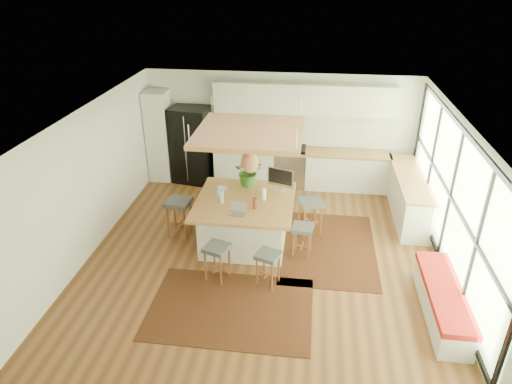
# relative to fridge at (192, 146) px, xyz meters

# --- Properties ---
(floor) EXTENTS (7.00, 7.00, 0.00)m
(floor) POSITION_rel_fridge_xyz_m (2.13, -3.15, -0.93)
(floor) COLOR brown
(floor) RESTS_ON ground
(ceiling) EXTENTS (7.00, 7.00, 0.00)m
(ceiling) POSITION_rel_fridge_xyz_m (2.13, -3.15, 1.78)
(ceiling) COLOR white
(ceiling) RESTS_ON ground
(wall_back) EXTENTS (6.50, 0.00, 6.50)m
(wall_back) POSITION_rel_fridge_xyz_m (2.13, 0.35, 0.42)
(wall_back) COLOR white
(wall_back) RESTS_ON ground
(wall_front) EXTENTS (6.50, 0.00, 6.50)m
(wall_front) POSITION_rel_fridge_xyz_m (2.13, -6.65, 0.42)
(wall_front) COLOR white
(wall_front) RESTS_ON ground
(wall_left) EXTENTS (0.00, 7.00, 7.00)m
(wall_left) POSITION_rel_fridge_xyz_m (-1.12, -3.15, 0.42)
(wall_left) COLOR white
(wall_left) RESTS_ON ground
(wall_right) EXTENTS (0.00, 7.00, 7.00)m
(wall_right) POSITION_rel_fridge_xyz_m (5.38, -3.15, 0.42)
(wall_right) COLOR white
(wall_right) RESTS_ON ground
(window_wall) EXTENTS (0.10, 6.20, 2.60)m
(window_wall) POSITION_rel_fridge_xyz_m (5.35, -3.15, 0.47)
(window_wall) COLOR black
(window_wall) RESTS_ON wall_right
(pantry) EXTENTS (0.55, 0.60, 2.25)m
(pantry) POSITION_rel_fridge_xyz_m (-0.82, 0.03, 0.20)
(pantry) COLOR silver
(pantry) RESTS_ON floor
(back_counter_base) EXTENTS (4.20, 0.60, 0.88)m
(back_counter_base) POSITION_rel_fridge_xyz_m (2.68, 0.03, -0.49)
(back_counter_base) COLOR silver
(back_counter_base) RESTS_ON floor
(back_counter_top) EXTENTS (4.24, 0.64, 0.05)m
(back_counter_top) POSITION_rel_fridge_xyz_m (2.68, 0.03, -0.03)
(back_counter_top) COLOR #A56D3A
(back_counter_top) RESTS_ON back_counter_base
(backsplash) EXTENTS (4.20, 0.02, 0.80)m
(backsplash) POSITION_rel_fridge_xyz_m (2.68, 0.33, 0.43)
(backsplash) COLOR white
(backsplash) RESTS_ON wall_back
(upper_cabinets) EXTENTS (4.20, 0.34, 0.70)m
(upper_cabinets) POSITION_rel_fridge_xyz_m (2.68, 0.17, 1.22)
(upper_cabinets) COLOR silver
(upper_cabinets) RESTS_ON wall_back
(range) EXTENTS (0.76, 0.62, 1.00)m
(range) POSITION_rel_fridge_xyz_m (2.43, 0.03, -0.43)
(range) COLOR #A5A5AA
(range) RESTS_ON floor
(right_counter_base) EXTENTS (0.60, 2.50, 0.88)m
(right_counter_base) POSITION_rel_fridge_xyz_m (5.06, -1.15, -0.49)
(right_counter_base) COLOR silver
(right_counter_base) RESTS_ON floor
(right_counter_top) EXTENTS (0.64, 2.54, 0.05)m
(right_counter_top) POSITION_rel_fridge_xyz_m (5.06, -1.15, -0.03)
(right_counter_top) COLOR #A56D3A
(right_counter_top) RESTS_ON right_counter_base
(window_bench) EXTENTS (0.52, 2.00, 0.50)m
(window_bench) POSITION_rel_fridge_xyz_m (5.08, -4.35, -0.68)
(window_bench) COLOR silver
(window_bench) RESTS_ON floor
(ceiling_panel) EXTENTS (1.86, 1.86, 0.80)m
(ceiling_panel) POSITION_rel_fridge_xyz_m (1.83, -2.75, 1.12)
(ceiling_panel) COLOR #A56D3A
(ceiling_panel) RESTS_ON ceiling
(rug_near) EXTENTS (2.60, 1.80, 0.01)m
(rug_near) POSITION_rel_fridge_xyz_m (1.78, -4.66, -0.92)
(rug_near) COLOR black
(rug_near) RESTS_ON floor
(rug_right) EXTENTS (1.80, 2.60, 0.01)m
(rug_right) POSITION_rel_fridge_xyz_m (3.35, -2.69, -0.92)
(rug_right) COLOR black
(rug_right) RESTS_ON floor
(fridge) EXTENTS (1.05, 0.88, 1.89)m
(fridge) POSITION_rel_fridge_xyz_m (0.00, 0.00, 0.00)
(fridge) COLOR black
(fridge) RESTS_ON floor
(island) EXTENTS (1.85, 1.85, 0.93)m
(island) POSITION_rel_fridge_xyz_m (1.72, -2.68, -0.46)
(island) COLOR #A56D3A
(island) RESTS_ON floor
(stool_near_left) EXTENTS (0.50, 0.50, 0.66)m
(stool_near_left) POSITION_rel_fridge_xyz_m (1.42, -3.91, -0.57)
(stool_near_left) COLOR #404347
(stool_near_left) RESTS_ON floor
(stool_near_right) EXTENTS (0.47, 0.47, 0.63)m
(stool_near_right) POSITION_rel_fridge_xyz_m (2.30, -3.95, -0.57)
(stool_near_right) COLOR #404347
(stool_near_right) RESTS_ON floor
(stool_right_front) EXTENTS (0.41, 0.41, 0.63)m
(stool_right_front) POSITION_rel_fridge_xyz_m (2.84, -3.01, -0.57)
(stool_right_front) COLOR #404347
(stool_right_front) RESTS_ON floor
(stool_right_back) EXTENTS (0.58, 0.58, 0.76)m
(stool_right_back) POSITION_rel_fridge_xyz_m (2.97, -2.19, -0.57)
(stool_right_back) COLOR #404347
(stool_right_back) RESTS_ON floor
(stool_left_side) EXTENTS (0.51, 0.51, 0.79)m
(stool_left_side) POSITION_rel_fridge_xyz_m (0.37, -2.59, -0.57)
(stool_left_side) COLOR #404347
(stool_left_side) RESTS_ON floor
(laptop) EXTENTS (0.34, 0.35, 0.22)m
(laptop) POSITION_rel_fridge_xyz_m (1.65, -3.24, 0.12)
(laptop) COLOR #A5A5AA
(laptop) RESTS_ON island
(monitor) EXTENTS (0.58, 0.36, 0.51)m
(monitor) POSITION_rel_fridge_xyz_m (2.35, -2.25, 0.26)
(monitor) COLOR #A5A5AA
(monitor) RESTS_ON island
(microwave) EXTENTS (0.54, 0.38, 0.33)m
(microwave) POSITION_rel_fridge_xyz_m (1.20, 0.02, 0.17)
(microwave) COLOR #A5A5AA
(microwave) RESTS_ON back_counter_top
(island_plant) EXTENTS (0.68, 0.72, 0.48)m
(island_plant) POSITION_rel_fridge_xyz_m (1.70, -2.03, 0.24)
(island_plant) COLOR #1E4C19
(island_plant) RESTS_ON island
(island_bowl) EXTENTS (0.26, 0.26, 0.05)m
(island_bowl) POSITION_rel_fridge_xyz_m (1.21, -2.32, 0.03)
(island_bowl) COLOR white
(island_bowl) RESTS_ON island
(island_bottle_0) EXTENTS (0.07, 0.07, 0.19)m
(island_bottle_0) POSITION_rel_fridge_xyz_m (1.17, -2.58, 0.10)
(island_bottle_0) COLOR #3AC7E8
(island_bottle_0) RESTS_ON island
(island_bottle_1) EXTENTS (0.07, 0.07, 0.19)m
(island_bottle_1) POSITION_rel_fridge_xyz_m (1.32, -2.83, 0.10)
(island_bottle_1) COLOR silver
(island_bottle_1) RESTS_ON island
(island_bottle_2) EXTENTS (0.07, 0.07, 0.19)m
(island_bottle_2) POSITION_rel_fridge_xyz_m (1.97, -2.98, 0.10)
(island_bottle_2) COLOR maroon
(island_bottle_2) RESTS_ON island
(island_bottle_3) EXTENTS (0.07, 0.07, 0.19)m
(island_bottle_3) POSITION_rel_fridge_xyz_m (2.07, -2.63, 0.10)
(island_bottle_3) COLOR white
(island_bottle_3) RESTS_ON island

